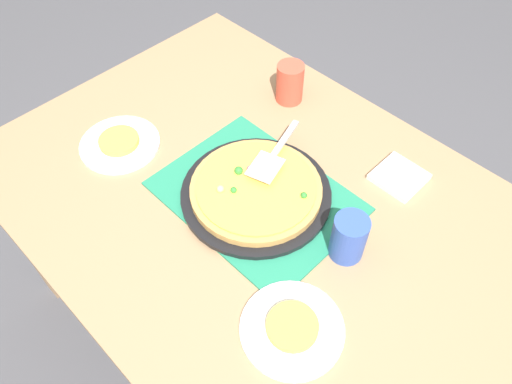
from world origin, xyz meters
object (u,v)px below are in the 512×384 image
at_px(plate_far_right, 120,144).
at_px(plate_near_left, 292,329).
at_px(pizza, 256,189).
at_px(napkin_stack, 399,177).
at_px(cup_near, 290,83).
at_px(pizza_server, 274,155).
at_px(cup_far, 349,238).
at_px(pizza_pan, 256,194).
at_px(served_slice_left, 292,326).
at_px(served_slice_right, 119,141).

bearing_deg(plate_far_right, plate_near_left, 175.08).
distance_m(pizza, napkin_stack, 0.38).
distance_m(plate_far_right, napkin_stack, 0.76).
bearing_deg(napkin_stack, cup_near, -4.24).
xyz_separation_m(cup_near, pizza_server, (-0.17, 0.24, 0.00)).
bearing_deg(pizza_server, pizza, 107.07).
bearing_deg(plate_near_left, pizza_server, -41.21).
height_order(cup_near, cup_far, same).
xyz_separation_m(plate_near_left, plate_far_right, (0.70, -0.06, 0.00)).
relative_size(pizza_pan, pizza, 1.15).
relative_size(served_slice_left, pizza_server, 0.47).
height_order(pizza_pan, plate_near_left, pizza_pan).
bearing_deg(pizza_pan, served_slice_left, 146.91).
bearing_deg(pizza_pan, plate_far_right, 19.16).
bearing_deg(cup_near, cup_far, 146.30).
xyz_separation_m(pizza_pan, cup_near, (0.20, -0.34, 0.05)).
relative_size(cup_far, pizza_server, 0.52).
relative_size(pizza, served_slice_left, 3.00).
distance_m(served_slice_right, cup_far, 0.68).
height_order(plate_near_left, pizza_server, pizza_server).
bearing_deg(pizza_server, plate_near_left, 138.79).
distance_m(served_slice_left, served_slice_right, 0.70).
xyz_separation_m(served_slice_left, cup_far, (0.04, -0.23, 0.04)).
height_order(plate_near_left, napkin_stack, napkin_stack).
bearing_deg(napkin_stack, pizza, 54.08).
distance_m(pizza, cup_far, 0.27).
distance_m(pizza_pan, pizza, 0.02).
height_order(pizza, cup_near, cup_near).
height_order(pizza, served_slice_left, pizza).
height_order(cup_far, pizza_server, cup_far).
bearing_deg(pizza, plate_far_right, 19.18).
xyz_separation_m(pizza_pan, plate_near_left, (-0.30, 0.20, -0.01)).
distance_m(pizza_pan, served_slice_left, 0.36).
bearing_deg(plate_far_right, napkin_stack, -144.27).
height_order(pizza, plate_far_right, pizza).
xyz_separation_m(pizza_pan, pizza_server, (0.03, -0.09, 0.05)).
xyz_separation_m(pizza_pan, served_slice_right, (0.40, 0.14, 0.01)).
relative_size(pizza, napkin_stack, 2.75).
bearing_deg(pizza_server, pizza_pan, 107.28).
distance_m(cup_near, pizza_server, 0.30).
relative_size(served_slice_left, cup_far, 0.92).
xyz_separation_m(pizza_pan, pizza, (0.00, -0.00, 0.02)).
bearing_deg(served_slice_right, plate_far_right, 0.00).
bearing_deg(plate_far_right, pizza, -160.82).
bearing_deg(plate_far_right, pizza_pan, -160.84).
bearing_deg(plate_near_left, served_slice_right, -4.92).
bearing_deg(pizza, plate_near_left, 146.95).
xyz_separation_m(cup_near, cup_far, (-0.46, 0.31, 0.00)).
height_order(served_slice_left, served_slice_right, same).
bearing_deg(napkin_stack, cup_far, 98.36).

